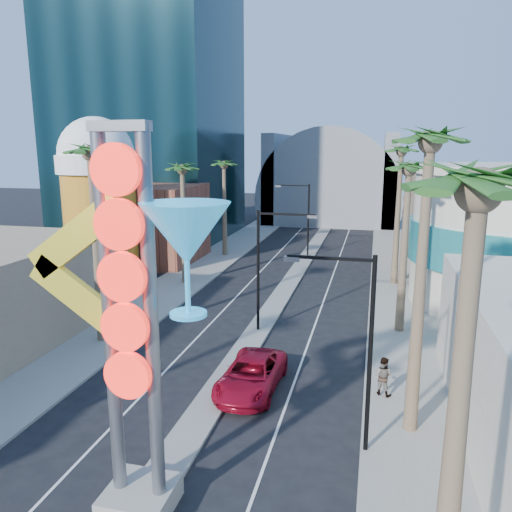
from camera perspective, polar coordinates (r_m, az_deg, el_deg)
The scene contains 22 objects.
sidewalk_west at distance 49.53m, azimuth -6.48°, elevation -1.53°, with size 5.00×100.00×0.15m, color gray.
sidewalk_east at distance 46.72m, azimuth 16.03°, elevation -2.78°, with size 5.00×100.00×0.15m, color gray.
median at distance 50.07m, azimuth 4.99°, elevation -1.35°, with size 1.60×84.00×0.15m, color gray.
hotel_tower at distance 69.91m, azimuth -12.33°, elevation 22.86°, with size 20.00×20.00×50.00m, color black.
brick_filler_west at distance 53.99m, azimuth -12.00°, elevation 3.66°, with size 10.00×10.00×8.00m, color brown.
filler_east at distance 59.22m, azimuth 22.15°, elevation 4.74°, with size 10.00×20.00×10.00m, color #957B60.
beer_mug at distance 47.02m, azimuth -17.51°, elevation 6.85°, with size 7.00×7.00×14.50m.
canopy at distance 82.81m, azimuth 8.62°, elevation 6.91°, with size 22.00×16.00×22.00m.
neon_sign at distance 15.23m, azimuth -11.64°, elevation -5.14°, with size 6.53×2.60×12.55m.
streetlight_0 at distance 31.63m, azimuth 1.21°, elevation -0.39°, with size 3.79×0.25×8.00m.
streetlight_1 at distance 55.14m, azimuth 5.46°, elevation 4.97°, with size 3.79×0.25×8.00m.
streetlight_2 at distance 19.45m, azimuth 11.60°, elevation -8.99°, with size 3.45×0.25×8.00m.
palm_1 at distance 30.75m, azimuth -18.37°, elevation 9.82°, with size 2.40×2.40×12.70m.
palm_2 at distance 43.34m, azimuth -8.42°, elevation 9.04°, with size 2.40×2.40×11.20m.
palm_3 at distance 54.65m, azimuth -3.68°, elevation 9.78°, with size 2.40×2.40×11.20m.
palm_4 at distance 10.43m, azimuth 23.81°, elevation 3.42°, with size 2.40×2.40×12.20m.
palm_5 at distance 20.25m, azimuth 19.16°, elevation 10.09°, with size 2.40×2.40×13.20m.
palm_6 at distance 32.27m, azimuth 17.04°, elevation 8.40°, with size 2.40×2.40×11.70m.
palm_7 at distance 44.21m, azimuth 16.25°, elevation 10.50°, with size 2.40×2.40×12.70m.
red_pickup at distance 25.38m, azimuth -0.54°, elevation -13.42°, with size 2.67×5.79×1.61m, color maroon.
pedestrian_a at distance 22.74m, azimuth 22.79°, elevation -17.29°, with size 0.58×0.38×1.60m, color gray.
pedestrian_b at distance 25.33m, azimuth 14.30°, elevation -13.14°, with size 0.92×0.72×1.90m, color gray.
Camera 1 is at (7.13, -10.16, 11.79)m, focal length 35.00 mm.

